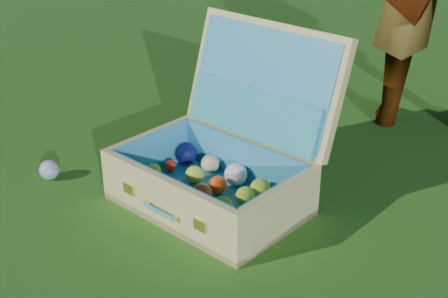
# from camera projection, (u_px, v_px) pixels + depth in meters

# --- Properties ---
(ground) EXTENTS (60.00, 60.00, 0.00)m
(ground) POSITION_uv_depth(u_px,v_px,m) (224.00, 234.00, 1.74)
(ground) COLOR #215114
(ground) RESTS_ON ground
(stray_ball) EXTENTS (0.07, 0.07, 0.07)m
(stray_ball) POSITION_uv_depth(u_px,v_px,m) (49.00, 170.00, 2.02)
(stray_ball) COLOR #456EB4
(stray_ball) RESTS_ON ground
(suitcase) EXTENTS (0.57, 0.54, 0.51)m
(suitcase) POSITION_uv_depth(u_px,v_px,m) (228.00, 154.00, 1.87)
(suitcase) COLOR #D0BB70
(suitcase) RESTS_ON ground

